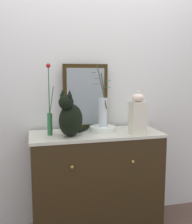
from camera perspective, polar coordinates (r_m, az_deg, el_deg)
The scene contains 8 objects.
wall_back at distance 2.51m, azimuth -1.72°, elevation 5.40°, with size 4.40×0.08×2.60m, color silver.
sideboard at distance 2.41m, azimuth 0.00°, elevation -15.31°, with size 1.13×0.49×0.92m.
mirror_leaning at distance 2.41m, azimuth -2.30°, elevation 3.40°, with size 0.42×0.03×0.59m.
cat_sitting at distance 2.11m, azimuth -5.62°, elevation -1.26°, with size 0.34×0.39×0.38m.
vase_slim_green at distance 2.17m, azimuth -10.12°, elevation -0.66°, with size 0.06×0.04×0.59m.
bowl_porcelain at distance 2.30m, azimuth 1.50°, elevation -3.71°, with size 0.23×0.23×0.05m, color white.
vase_glass_clear at distance 2.27m, azimuth 1.49°, elevation 0.45°, with size 0.19×0.14×0.53m.
jar_lidded_porcelain at distance 2.21m, azimuth 9.13°, elevation -0.54°, with size 0.12×0.12×0.37m.
Camera 1 is at (-0.54, -2.14, 1.42)m, focal length 41.78 mm.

